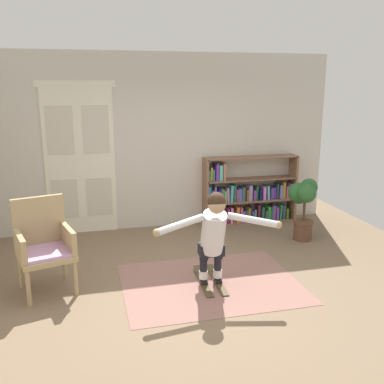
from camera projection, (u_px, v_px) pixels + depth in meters
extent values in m
plane|color=#78614A|center=(197.00, 292.00, 5.15)|extent=(7.20, 7.20, 0.00)
cube|color=beige|center=(158.00, 142.00, 7.25)|extent=(6.00, 0.10, 2.90)
cube|color=silver|center=(62.00, 163.00, 6.90)|extent=(0.55, 0.04, 2.35)
cube|color=beige|center=(60.00, 130.00, 6.76)|extent=(0.41, 0.01, 0.76)
cube|color=beige|center=(65.00, 199.00, 7.03)|extent=(0.41, 0.01, 0.64)
cube|color=silver|center=(98.00, 161.00, 7.03)|extent=(0.55, 0.04, 2.35)
cube|color=beige|center=(96.00, 130.00, 6.89)|extent=(0.41, 0.01, 0.76)
cube|color=beige|center=(99.00, 197.00, 7.15)|extent=(0.41, 0.01, 0.64)
cube|color=silver|center=(75.00, 84.00, 6.67)|extent=(1.22, 0.04, 0.10)
cube|color=#92655B|center=(210.00, 283.00, 5.37)|extent=(2.15, 1.66, 0.01)
cube|color=#825D47|center=(205.00, 192.00, 7.44)|extent=(0.04, 0.30, 1.18)
cube|color=#825D47|center=(293.00, 187.00, 7.82)|extent=(0.04, 0.30, 1.18)
cube|color=#825D47|center=(249.00, 221.00, 7.77)|extent=(1.63, 0.30, 0.02)
cube|color=#825D47|center=(250.00, 200.00, 7.68)|extent=(1.63, 0.30, 0.02)
cube|color=#825D47|center=(250.00, 179.00, 7.58)|extent=(1.63, 0.30, 0.02)
cube|color=#825D47|center=(251.00, 157.00, 7.49)|extent=(1.63, 0.30, 0.02)
cube|color=#85B353|center=(207.00, 218.00, 7.55)|extent=(0.03, 0.22, 0.21)
cube|color=#863353|center=(209.00, 217.00, 7.57)|extent=(0.03, 0.22, 0.26)
cube|color=#6A4370|center=(212.00, 217.00, 7.58)|extent=(0.07, 0.18, 0.25)
cube|color=#9F3B84|center=(216.00, 215.00, 7.58)|extent=(0.07, 0.17, 0.30)
cube|color=brown|center=(218.00, 218.00, 7.61)|extent=(0.03, 0.22, 0.20)
cube|color=green|center=(221.00, 217.00, 7.64)|extent=(0.05, 0.20, 0.19)
cube|color=pink|center=(224.00, 217.00, 7.66)|extent=(0.04, 0.17, 0.20)
cube|color=#8E2657|center=(227.00, 215.00, 7.66)|extent=(0.03, 0.24, 0.27)
cube|color=pink|center=(230.00, 215.00, 7.64)|extent=(0.05, 0.20, 0.28)
cube|color=brown|center=(233.00, 217.00, 7.67)|extent=(0.03, 0.22, 0.20)
cube|color=#BB6F36|center=(236.00, 214.00, 7.67)|extent=(0.06, 0.21, 0.28)
cube|color=#D26E9D|center=(240.00, 214.00, 7.70)|extent=(0.03, 0.20, 0.27)
cube|color=purple|center=(243.00, 216.00, 7.70)|extent=(0.03, 0.19, 0.20)
cube|color=navy|center=(245.00, 215.00, 7.71)|extent=(0.04, 0.21, 0.22)
cube|color=olive|center=(247.00, 214.00, 7.73)|extent=(0.04, 0.20, 0.26)
cube|color=#412150|center=(250.00, 213.00, 7.76)|extent=(0.03, 0.18, 0.28)
cube|color=#2F5F8B|center=(252.00, 215.00, 7.76)|extent=(0.03, 0.15, 0.18)
cube|color=#76A4BE|center=(254.00, 214.00, 7.78)|extent=(0.03, 0.18, 0.21)
cube|color=brown|center=(258.00, 212.00, 7.76)|extent=(0.03, 0.18, 0.30)
cube|color=#285353|center=(261.00, 213.00, 7.79)|extent=(0.04, 0.23, 0.26)
cube|color=#355C49|center=(265.00, 215.00, 7.81)|extent=(0.07, 0.23, 0.19)
cube|color=green|center=(267.00, 212.00, 7.84)|extent=(0.04, 0.21, 0.25)
cube|color=#1B5E6B|center=(270.00, 213.00, 7.83)|extent=(0.04, 0.16, 0.24)
cube|color=#6F4B7E|center=(273.00, 212.00, 7.85)|extent=(0.07, 0.17, 0.27)
cube|color=purple|center=(276.00, 212.00, 7.85)|extent=(0.04, 0.18, 0.24)
cube|color=#258546|center=(279.00, 211.00, 7.87)|extent=(0.05, 0.21, 0.28)
cube|color=#304658|center=(282.00, 211.00, 7.90)|extent=(0.05, 0.21, 0.25)
cube|color=#567621|center=(286.00, 213.00, 7.91)|extent=(0.04, 0.17, 0.20)
cube|color=#277ECC|center=(208.00, 194.00, 7.45)|extent=(0.05, 0.21, 0.29)
cube|color=#7C6345|center=(212.00, 196.00, 7.51)|extent=(0.05, 0.19, 0.22)
cube|color=#7771C4|center=(215.00, 194.00, 7.49)|extent=(0.04, 0.15, 0.29)
cube|color=navy|center=(218.00, 195.00, 7.49)|extent=(0.04, 0.24, 0.24)
cube|color=#446E57|center=(221.00, 195.00, 7.53)|extent=(0.06, 0.22, 0.24)
cube|color=#63A762|center=(225.00, 196.00, 7.52)|extent=(0.04, 0.18, 0.21)
cube|color=#B973A6|center=(227.00, 194.00, 7.54)|extent=(0.05, 0.19, 0.26)
cube|color=teal|center=(230.00, 193.00, 7.54)|extent=(0.05, 0.21, 0.30)
cube|color=#20514C|center=(233.00, 193.00, 7.55)|extent=(0.04, 0.19, 0.29)
cube|color=#863E54|center=(236.00, 195.00, 7.57)|extent=(0.04, 0.21, 0.22)
cube|color=#5957D5|center=(239.00, 194.00, 7.61)|extent=(0.07, 0.20, 0.23)
cube|color=#375659|center=(242.00, 193.00, 7.62)|extent=(0.06, 0.19, 0.24)
cube|color=brown|center=(246.00, 194.00, 7.64)|extent=(0.04, 0.22, 0.21)
cube|color=#9577B8|center=(249.00, 193.00, 7.62)|extent=(0.06, 0.18, 0.27)
cube|color=#65387C|center=(253.00, 195.00, 7.66)|extent=(0.05, 0.23, 0.18)
cube|color=#1A612E|center=(256.00, 193.00, 7.68)|extent=(0.03, 0.17, 0.24)
cube|color=#111854|center=(259.00, 194.00, 7.71)|extent=(0.04, 0.21, 0.18)
cube|color=#D074D8|center=(263.00, 193.00, 7.71)|extent=(0.05, 0.15, 0.23)
cube|color=#5DA6AA|center=(267.00, 192.00, 7.74)|extent=(0.06, 0.20, 0.25)
cube|color=#433E9B|center=(271.00, 193.00, 7.74)|extent=(0.05, 0.16, 0.20)
cube|color=#652086|center=(273.00, 193.00, 7.76)|extent=(0.06, 0.15, 0.21)
cube|color=#195052|center=(276.00, 190.00, 7.77)|extent=(0.03, 0.15, 0.28)
cube|color=#6B66A3|center=(280.00, 191.00, 7.77)|extent=(0.05, 0.15, 0.24)
cube|color=olive|center=(282.00, 189.00, 7.80)|extent=(0.04, 0.19, 0.30)
cube|color=#A24A64|center=(286.00, 192.00, 7.80)|extent=(0.06, 0.15, 0.22)
cube|color=#8D78D3|center=(289.00, 190.00, 7.81)|extent=(0.03, 0.19, 0.26)
cube|color=#366949|center=(208.00, 176.00, 7.36)|extent=(0.04, 0.17, 0.19)
cube|color=olive|center=(211.00, 174.00, 7.37)|extent=(0.04, 0.16, 0.23)
cube|color=slate|center=(213.00, 175.00, 7.40)|extent=(0.03, 0.15, 0.19)
cube|color=purple|center=(216.00, 172.00, 7.41)|extent=(0.05, 0.22, 0.29)
cube|color=#59C3B1|center=(220.00, 172.00, 7.42)|extent=(0.06, 0.19, 0.27)
cube|color=#9D6A51|center=(223.00, 171.00, 7.43)|extent=(0.05, 0.23, 0.30)
cylinder|color=tan|center=(29.00, 289.00, 4.77)|extent=(0.06, 0.06, 0.42)
cylinder|color=tan|center=(76.00, 278.00, 5.02)|extent=(0.06, 0.06, 0.42)
cylinder|color=tan|center=(21.00, 271.00, 5.21)|extent=(0.06, 0.06, 0.42)
cylinder|color=tan|center=(64.00, 263.00, 5.46)|extent=(0.06, 0.06, 0.42)
cube|color=tan|center=(46.00, 256.00, 5.06)|extent=(0.74, 0.74, 0.06)
cube|color=#C695C7|center=(46.00, 252.00, 5.05)|extent=(0.67, 0.67, 0.04)
cube|color=tan|center=(39.00, 221.00, 5.20)|extent=(0.59, 0.22, 0.60)
cube|color=tan|center=(20.00, 246.00, 4.89)|extent=(0.21, 0.56, 0.28)
cube|color=tan|center=(68.00, 238.00, 5.15)|extent=(0.21, 0.56, 0.28)
cylinder|color=brown|center=(303.00, 230.00, 6.85)|extent=(0.29, 0.29, 0.31)
cylinder|color=brown|center=(303.00, 222.00, 6.82)|extent=(0.31, 0.31, 0.04)
cylinder|color=#4C3823|center=(304.00, 210.00, 6.77)|extent=(0.04, 0.04, 0.36)
sphere|color=#295B2A|center=(298.00, 193.00, 6.77)|extent=(0.32, 0.32, 0.32)
sphere|color=#295B2A|center=(299.00, 195.00, 6.79)|extent=(0.28, 0.28, 0.28)
sphere|color=#295B2A|center=(307.00, 193.00, 6.59)|extent=(0.29, 0.29, 0.29)
sphere|color=#295B2A|center=(309.00, 187.00, 6.80)|extent=(0.27, 0.27, 0.27)
cube|color=#493B24|center=(203.00, 283.00, 5.35)|extent=(0.13, 0.76, 0.01)
cube|color=#493B24|center=(197.00, 269.00, 5.67)|extent=(0.10, 0.12, 0.06)
cube|color=black|center=(204.00, 282.00, 5.32)|extent=(0.09, 0.12, 0.04)
cube|color=#493B24|center=(217.00, 282.00, 5.38)|extent=(0.13, 0.76, 0.01)
cube|color=#493B24|center=(211.00, 268.00, 5.71)|extent=(0.10, 0.12, 0.06)
cube|color=black|center=(218.00, 281.00, 5.36)|extent=(0.09, 0.12, 0.04)
cylinder|color=white|center=(203.00, 275.00, 5.32)|extent=(0.12, 0.12, 0.10)
cylinder|color=black|center=(203.00, 259.00, 5.27)|extent=(0.09, 0.09, 0.30)
cylinder|color=black|center=(204.00, 251.00, 5.22)|extent=(0.12, 0.12, 0.22)
cylinder|color=white|center=(218.00, 273.00, 5.35)|extent=(0.12, 0.12, 0.10)
cylinder|color=black|center=(218.00, 258.00, 5.31)|extent=(0.09, 0.09, 0.30)
cylinder|color=black|center=(218.00, 250.00, 5.26)|extent=(0.12, 0.12, 0.22)
cube|color=black|center=(211.00, 249.00, 5.24)|extent=(0.31, 0.19, 0.14)
cylinder|color=silver|center=(213.00, 232.00, 5.10)|extent=(0.30, 0.45, 0.58)
sphere|color=tan|center=(217.00, 205.00, 4.87)|extent=(0.21, 0.21, 0.20)
sphere|color=#382619|center=(217.00, 201.00, 4.87)|extent=(0.22, 0.22, 0.21)
cylinder|color=silver|center=(180.00, 225.00, 4.81)|extent=(0.59, 0.23, 0.17)
sphere|color=tan|center=(157.00, 233.00, 4.68)|extent=(0.09, 0.09, 0.09)
cylinder|color=silver|center=(253.00, 220.00, 4.97)|extent=(0.58, 0.28, 0.17)
sphere|color=tan|center=(278.00, 225.00, 4.94)|extent=(0.09, 0.09, 0.09)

